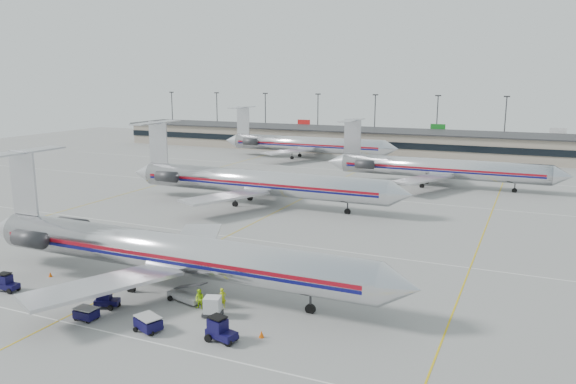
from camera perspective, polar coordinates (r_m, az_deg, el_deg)
The scene contains 19 objects.
ground at distance 64.73m, azimuth -10.68°, elevation -6.69°, with size 260.00×260.00×0.00m, color gray.
apron_markings at distance 72.76m, azimuth -6.20°, elevation -4.49°, with size 160.00×0.15×0.02m, color silver.
terminal at distance 153.36m, azimuth 10.60°, elevation 5.03°, with size 162.00×17.00×6.25m.
light_mast_row at distance 166.49m, azimuth 11.82°, elevation 7.36°, with size 163.60×0.40×15.28m.
jet_foreground at distance 55.67m, azimuth -12.58°, elevation -5.86°, with size 47.89×28.20×12.53m.
jet_second_row at distance 89.71m, azimuth -3.47°, elevation 1.05°, with size 49.05×28.88×12.84m.
jet_third_row at distance 108.21m, azimuth 14.81°, elevation 2.39°, with size 44.42×27.32×12.15m.
jet_back_row at distance 141.39m, azimuth 1.60°, elevation 4.91°, with size 46.56×28.64×12.73m.
tug_left at distance 60.53m, azimuth -26.70°, elevation -8.25°, with size 2.23×1.23×1.76m.
tug_center at distance 53.12m, azimuth -18.02°, elevation -10.29°, with size 2.34×1.78×1.71m.
tug_right at distance 44.90m, azimuth -6.94°, elevation -13.75°, with size 2.67×1.78×1.99m.
cart_inner at distance 47.68m, azimuth -14.02°, elevation -12.79°, with size 2.57×2.19×1.23m.
cart_outer at distance 51.19m, azimuth -19.82°, elevation -11.52°, with size 1.88×1.30×1.06m.
uld_container at distance 49.28m, azimuth -7.68°, elevation -11.45°, with size 1.94×1.76×1.71m.
belt_loader at distance 52.74m, azimuth -10.32°, elevation -10.27°, with size 4.37×2.13×2.24m.
ramp_worker_near at distance 50.81m, azimuth -6.67°, elevation -10.65°, with size 0.66×0.43×1.80m, color #B8CC13.
ramp_worker_far at distance 50.79m, azimuth -8.97°, elevation -10.71°, with size 0.89×0.69×1.83m, color #A4DC14.
cone_right at distance 45.44m, azimuth -2.72°, elevation -14.21°, with size 0.42×0.42×0.58m, color #E95607.
cone_left at distance 62.97m, azimuth -23.00°, elevation -7.70°, with size 0.39×0.39×0.53m, color #E95607.
Camera 1 is at (35.54, -50.25, 20.03)m, focal length 35.00 mm.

